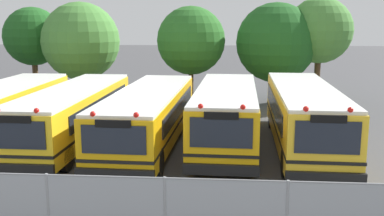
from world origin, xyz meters
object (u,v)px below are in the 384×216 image
at_px(tree_1, 81,41).
at_px(tree_2, 192,39).
at_px(school_bus_4, 304,114).
at_px(tree_0, 32,36).
at_px(tree_4, 320,29).
at_px(school_bus_3, 226,113).
at_px(school_bus_1, 74,112).
at_px(school_bus_2, 149,114).
at_px(tree_3, 277,42).

xyz_separation_m(tree_1, tree_2, (7.43, -0.19, 0.10)).
bearing_deg(school_bus_4, tree_2, -61.07).
distance_m(school_bus_4, tree_0, 20.82).
bearing_deg(tree_0, tree_4, -2.99).
height_order(school_bus_3, school_bus_4, school_bus_4).
bearing_deg(school_bus_4, school_bus_1, 0.68).
distance_m(school_bus_2, school_bus_4, 6.55).
distance_m(tree_0, tree_1, 4.03).
xyz_separation_m(school_bus_2, tree_1, (-6.41, 10.85, 2.66)).
distance_m(school_bus_3, tree_4, 12.74).
bearing_deg(tree_4, school_bus_4, -103.26).
distance_m(school_bus_2, tree_1, 12.88).
distance_m(tree_0, tree_4, 19.43).
relative_size(school_bus_2, tree_0, 1.80).
bearing_deg(school_bus_1, tree_1, -73.53).
distance_m(tree_2, tree_4, 8.14).
bearing_deg(tree_3, school_bus_2, -121.11).
bearing_deg(tree_3, tree_4, 4.73).
height_order(school_bus_4, tree_2, tree_2).
distance_m(tree_0, tree_2, 11.37).
xyz_separation_m(school_bus_2, school_bus_3, (3.32, 0.12, 0.08)).
relative_size(school_bus_3, tree_1, 1.52).
xyz_separation_m(school_bus_2, tree_3, (6.48, 10.73, 2.60)).
bearing_deg(tree_2, tree_3, 0.78).
height_order(school_bus_2, tree_1, tree_1).
bearing_deg(school_bus_2, tree_4, -128.18).
bearing_deg(school_bus_2, tree_2, -93.82).
bearing_deg(tree_4, school_bus_2, -129.82).
bearing_deg(school_bus_2, tree_1, -57.79).
bearing_deg(tree_1, tree_0, 163.95).
relative_size(tree_0, tree_2, 1.00).
distance_m(tree_1, tree_4, 15.55).
bearing_deg(tree_0, school_bus_2, -49.35).
distance_m(tree_3, tree_4, 2.78).
relative_size(tree_0, tree_3, 0.97).
distance_m(school_bus_1, tree_1, 11.44).
xyz_separation_m(school_bus_2, school_bus_4, (6.55, 0.01, 0.11)).
bearing_deg(tree_3, tree_2, -179.22).
xyz_separation_m(school_bus_1, school_bus_2, (3.37, -0.15, -0.01)).
bearing_deg(school_bus_4, tree_3, -88.13).
bearing_deg(tree_3, school_bus_1, -132.93).
xyz_separation_m(school_bus_1, tree_3, (9.84, 10.58, 2.59)).
height_order(school_bus_1, school_bus_2, school_bus_1).
height_order(tree_0, tree_4, tree_4).
relative_size(school_bus_1, tree_2, 1.75).
distance_m(school_bus_1, tree_4, 16.86).
xyz_separation_m(school_bus_2, tree_4, (9.13, 10.95, 3.41)).
bearing_deg(school_bus_3, tree_0, -39.40).
distance_m(school_bus_4, tree_3, 11.00).
height_order(tree_0, tree_3, tree_3).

